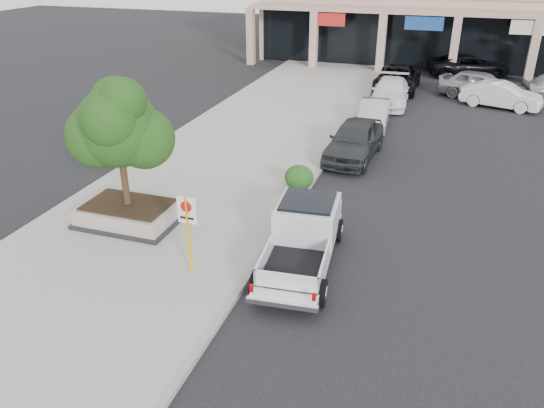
# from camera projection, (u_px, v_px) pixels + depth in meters

# --- Properties ---
(ground) EXTENTS (120.00, 120.00, 0.00)m
(ground) POSITION_uv_depth(u_px,v_px,m) (311.00, 270.00, 15.21)
(ground) COLOR black
(ground) RESTS_ON ground
(sidewalk) EXTENTS (8.00, 52.00, 0.15)m
(sidewalk) POSITION_uv_depth(u_px,v_px,m) (219.00, 169.00, 21.87)
(sidewalk) COLOR gray
(sidewalk) RESTS_ON ground
(curb) EXTENTS (0.20, 52.00, 0.15)m
(curb) POSITION_uv_depth(u_px,v_px,m) (312.00, 182.00, 20.73)
(curb) COLOR gray
(curb) RESTS_ON ground
(strip_mall) EXTENTS (40.55, 12.43, 9.50)m
(strip_mall) POSITION_uv_depth(u_px,v_px,m) (532.00, 0.00, 39.76)
(strip_mall) COLOR tan
(strip_mall) RESTS_ON ground
(planter) EXTENTS (3.20, 2.20, 0.68)m
(planter) POSITION_uv_depth(u_px,v_px,m) (129.00, 213.00, 17.39)
(planter) COLOR black
(planter) RESTS_ON sidewalk
(planter_tree) EXTENTS (2.90, 2.55, 4.00)m
(planter_tree) POSITION_uv_depth(u_px,v_px,m) (124.00, 126.00, 16.20)
(planter_tree) COLOR #322013
(planter_tree) RESTS_ON planter
(no_parking_sign) EXTENTS (0.55, 0.09, 2.30)m
(no_parking_sign) POSITION_uv_depth(u_px,v_px,m) (188.00, 224.00, 14.26)
(no_parking_sign) COLOR #E2AB0B
(no_parking_sign) RESTS_ON sidewalk
(hedge) EXTENTS (1.10, 0.99, 0.93)m
(hedge) POSITION_uv_depth(u_px,v_px,m) (299.00, 177.00, 19.72)
(hedge) COLOR #164614
(hedge) RESTS_ON sidewalk
(pickup_truck) EXTENTS (2.41, 5.43, 1.66)m
(pickup_truck) POSITION_uv_depth(u_px,v_px,m) (301.00, 240.00, 15.08)
(pickup_truck) COLOR silver
(pickup_truck) RESTS_ON ground
(curb_car_a) EXTENTS (2.21, 4.89, 1.63)m
(curb_car_a) POSITION_uv_depth(u_px,v_px,m) (354.00, 140.00, 22.93)
(curb_car_a) COLOR #2A2C2F
(curb_car_a) RESTS_ON ground
(curb_car_b) EXTENTS (1.69, 4.17, 1.35)m
(curb_car_b) POSITION_uv_depth(u_px,v_px,m) (374.00, 114.00, 27.00)
(curb_car_b) COLOR #A9ADB1
(curb_car_b) RESTS_ON ground
(curb_car_c) EXTENTS (2.24, 5.12, 1.46)m
(curb_car_c) POSITION_uv_depth(u_px,v_px,m) (390.00, 92.00, 30.77)
(curb_car_c) COLOR white
(curb_car_c) RESTS_ON ground
(curb_car_d) EXTENTS (2.59, 5.56, 1.54)m
(curb_car_d) POSITION_uv_depth(u_px,v_px,m) (397.00, 79.00, 33.72)
(curb_car_d) COLOR black
(curb_car_d) RESTS_ON ground
(lot_car_a) EXTENTS (5.29, 3.51, 1.67)m
(lot_car_a) POSITION_uv_depth(u_px,v_px,m) (481.00, 85.00, 31.88)
(lot_car_a) COLOR gray
(lot_car_a) RESTS_ON ground
(lot_car_b) EXTENTS (4.63, 2.67, 1.44)m
(lot_car_b) POSITION_uv_depth(u_px,v_px,m) (501.00, 95.00, 30.21)
(lot_car_b) COLOR silver
(lot_car_b) RESTS_ON ground
(lot_car_d) EXTENTS (6.04, 4.10, 1.53)m
(lot_car_d) POSITION_uv_depth(u_px,v_px,m) (468.00, 66.00, 37.45)
(lot_car_d) COLOR black
(lot_car_d) RESTS_ON ground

